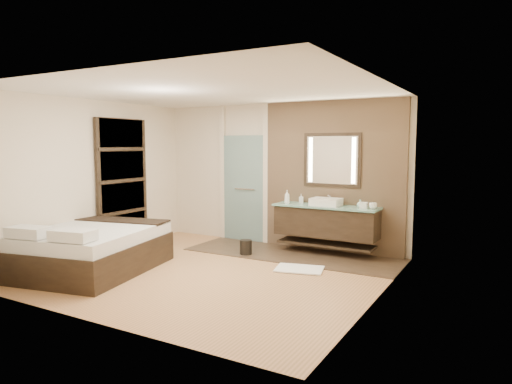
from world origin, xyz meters
The scene contains 15 objects.
floor centered at (0.00, 0.00, 0.00)m, with size 5.00×5.00×0.00m, color #9E6E42.
tile_strip centered at (0.60, 1.60, 0.01)m, with size 3.80×1.30×0.01m, color #31251B.
stone_wall centered at (1.10, 2.21, 1.35)m, with size 2.60×0.08×2.70m, color tan.
vanity centered at (1.10, 1.92, 0.58)m, with size 1.85×0.55×0.88m.
mirror_unit centered at (1.10, 2.16, 1.65)m, with size 1.06×0.04×0.96m.
frosted_door centered at (-0.75, 2.20, 1.14)m, with size 1.10×0.12×2.70m.
shoji_partition centered at (-2.43, 0.60, 1.21)m, with size 0.06×1.20×2.40m.
bed centered at (-1.65, -0.84, 0.33)m, with size 2.06×2.38×0.80m.
bath_mat centered at (1.12, 0.75, 0.02)m, with size 0.72×0.50×0.02m, color white.
waste_bin centered at (-0.10, 1.18, 0.13)m, with size 0.21×0.21×0.26m, color black.
tissue_box centered at (1.77, 1.89, 0.92)m, with size 0.12×0.12×0.10m, color white.
soap_bottle_a centered at (0.38, 1.83, 0.99)m, with size 0.09×0.09×0.24m, color white.
soap_bottle_b centered at (0.57, 2.04, 0.95)m, with size 0.07×0.07×0.16m, color #B2B2B2.
soap_bottle_c centered at (1.70, 1.92, 0.94)m, with size 0.11×0.11×0.14m, color #A9D5CB.
cup centered at (1.92, 1.90, 0.92)m, with size 0.13×0.13×0.10m, color white.
Camera 1 is at (3.90, -5.55, 1.93)m, focal length 32.00 mm.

